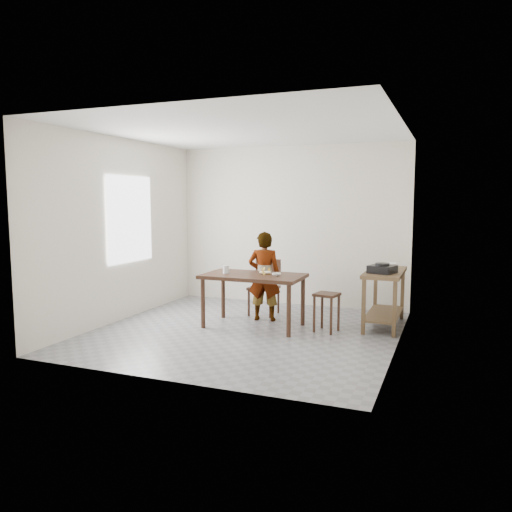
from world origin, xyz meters
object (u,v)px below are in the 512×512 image
at_px(dining_table, 253,301).
at_px(prep_counter, 384,299).
at_px(dining_chair, 264,288).
at_px(stool, 326,312).
at_px(child, 264,276).

distance_m(dining_table, prep_counter, 1.86).
height_order(dining_chair, stool, dining_chair).
relative_size(dining_table, prep_counter, 1.17).
height_order(dining_table, dining_chair, dining_chair).
height_order(prep_counter, dining_chair, dining_chair).
distance_m(dining_table, dining_chair, 0.76).
height_order(dining_table, child, child).
height_order(dining_table, stool, dining_table).
bearing_deg(stool, child, 163.77).
bearing_deg(child, dining_table, 78.33).
xyz_separation_m(child, dining_chair, (-0.14, 0.34, -0.23)).
height_order(child, stool, child).
relative_size(prep_counter, child, 0.90).
distance_m(dining_table, stool, 1.04).
distance_m(prep_counter, stool, 0.92).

